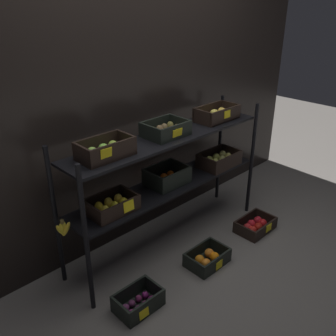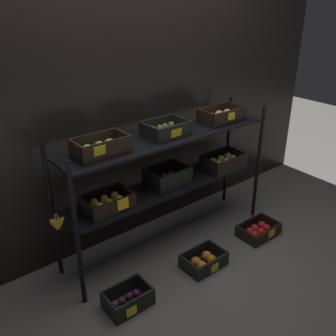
# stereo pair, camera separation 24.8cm
# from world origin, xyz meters

# --- Properties ---
(ground_plane) EXTENTS (10.00, 10.00, 0.00)m
(ground_plane) POSITION_xyz_m (0.00, 0.00, 0.00)
(ground_plane) COLOR #605B56
(storefront_wall) EXTENTS (4.15, 0.12, 1.91)m
(storefront_wall) POSITION_xyz_m (0.00, 0.39, 0.95)
(storefront_wall) COLOR black
(storefront_wall) RESTS_ON ground_plane
(display_rack) EXTENTS (1.86, 0.40, 1.07)m
(display_rack) POSITION_xyz_m (0.01, -0.00, 0.74)
(display_rack) COLOR black
(display_rack) RESTS_ON ground_plane
(crate_ground_plum) EXTENTS (0.31, 0.21, 0.13)m
(crate_ground_plum) POSITION_xyz_m (-0.66, -0.40, 0.05)
(crate_ground_plum) COLOR black
(crate_ground_plum) RESTS_ON ground_plane
(crate_ground_orange) EXTENTS (0.32, 0.23, 0.11)m
(crate_ground_orange) POSITION_xyz_m (0.01, -0.43, 0.05)
(crate_ground_orange) COLOR black
(crate_ground_orange) RESTS_ON ground_plane
(crate_ground_apple_red) EXTENTS (0.35, 0.24, 0.11)m
(crate_ground_apple_red) POSITION_xyz_m (0.66, -0.43, 0.04)
(crate_ground_apple_red) COLOR black
(crate_ground_apple_red) RESTS_ON ground_plane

